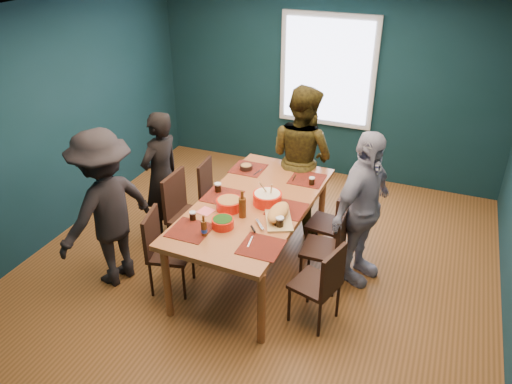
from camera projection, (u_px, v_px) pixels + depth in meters
room at (272, 141)px, 5.20m from camera, size 5.01×5.01×2.71m
dining_table at (254, 209)px, 5.19m from camera, size 1.17×2.22×0.83m
chair_left_far at (213, 189)px, 6.12m from camera, size 0.41×0.41×0.85m
chair_left_mid at (184, 209)px, 5.55m from camera, size 0.45×0.45×0.98m
chair_left_near at (162, 246)px, 5.02m from camera, size 0.48×0.48×0.89m
chair_right_far at (334, 219)px, 5.49m from camera, size 0.43×0.43×0.85m
chair_right_mid at (331, 244)px, 5.04m from camera, size 0.41×0.41×0.89m
chair_right_near at (323, 281)px, 4.56m from camera, size 0.48×0.48×0.86m
person_far_left at (161, 176)px, 5.78m from camera, size 0.48×0.63×1.56m
person_back at (302, 157)px, 6.00m from camera, size 1.06×0.96×1.77m
person_right at (362, 209)px, 5.02m from camera, size 0.71×1.06×1.67m
person_near_left at (106, 209)px, 5.00m from camera, size 0.90×1.23×1.70m
bowl_salad at (229, 204)px, 5.02m from camera, size 0.26×0.26×0.11m
bowl_dumpling at (267, 198)px, 5.10m from camera, size 0.30×0.30×0.28m
bowl_herbs at (223, 223)px, 4.73m from camera, size 0.21×0.21×0.09m
cutting_board at (278, 214)px, 4.84m from camera, size 0.43×0.63×0.13m
small_bowl at (246, 167)px, 5.81m from camera, size 0.15×0.15×0.06m
beer_bottle_a at (204, 228)px, 4.59m from camera, size 0.06×0.06×0.22m
beer_bottle_b at (242, 207)px, 4.86m from camera, size 0.07×0.07×0.29m
cola_glass_a at (193, 216)px, 4.83m from camera, size 0.07×0.07×0.09m
cola_glass_b at (280, 222)px, 4.71m from camera, size 0.08×0.08×0.11m
cola_glass_c at (312, 181)px, 5.47m from camera, size 0.07×0.07×0.09m
cola_glass_d at (218, 187)px, 5.33m from camera, size 0.07×0.07×0.10m
napkin_a at (291, 209)px, 5.04m from camera, size 0.22×0.22×0.00m
napkin_b at (206, 211)px, 5.00m from camera, size 0.17×0.17×0.00m
napkin_c at (259, 248)px, 4.44m from camera, size 0.20×0.20×0.00m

